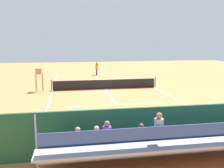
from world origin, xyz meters
name	(u,v)px	position (x,y,z in m)	size (l,w,h in m)	color
ground_plane	(105,89)	(0.00, 0.00, 0.00)	(60.00, 60.00, 0.00)	#D17542
court_line_markings	(105,89)	(0.00, -0.04, 0.00)	(10.10, 22.20, 0.01)	white
tennis_net	(105,84)	(0.00, 0.00, 0.50)	(10.30, 0.10, 1.07)	black
backdrop_wall	(152,130)	(0.00, 14.00, 1.00)	(18.00, 0.16, 2.00)	#235633
bleacher_stand	(161,145)	(0.09, 15.31, 0.91)	(9.06, 2.40, 2.48)	#9EA0A5
umpire_chair	(39,77)	(6.20, -0.08, 1.31)	(0.67, 0.67, 2.14)	#A88456
courtside_bench	(179,131)	(-1.59, 13.27, 0.56)	(1.80, 0.40, 0.93)	#9E754C
equipment_bag	(150,142)	(-0.16, 13.40, 0.18)	(0.90, 0.36, 0.36)	black
tennis_player	(97,68)	(-0.23, -9.70, 1.02)	(0.42, 0.55, 1.93)	navy
tennis_racket	(93,76)	(0.35, -9.11, 0.01)	(0.38, 0.59, 0.03)	black
tennis_ball_near	(92,76)	(0.45, -8.68, 0.03)	(0.07, 0.07, 0.07)	#CCDB33
tennis_ball_far	(97,76)	(-0.06, -8.21, 0.03)	(0.07, 0.07, 0.07)	#CCDB33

